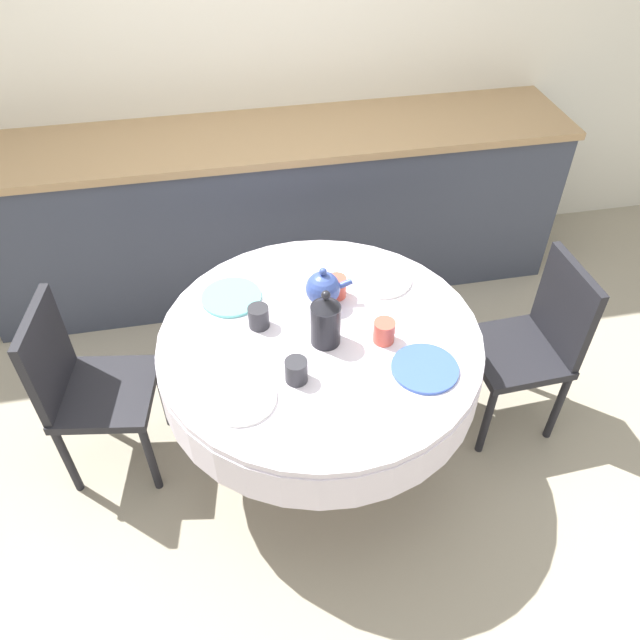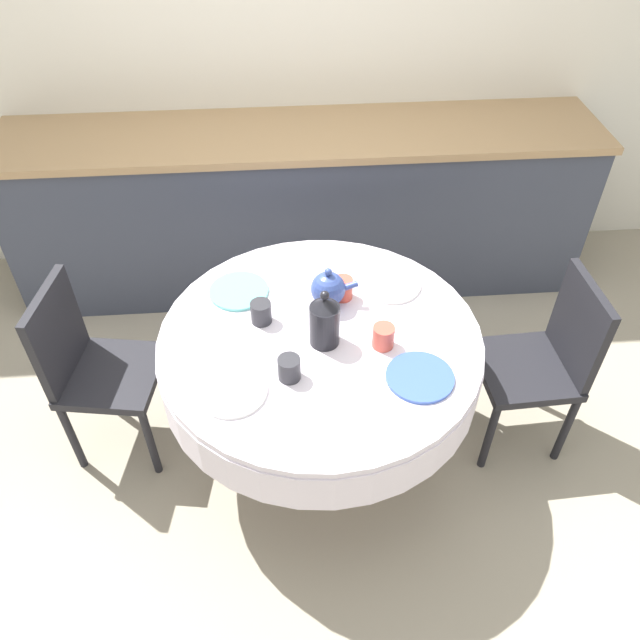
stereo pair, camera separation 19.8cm
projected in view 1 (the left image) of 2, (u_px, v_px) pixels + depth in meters
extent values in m
plane|color=#9E937F|center=(320.00, 449.00, 2.95)|extent=(12.00, 12.00, 0.00)
cube|color=silver|center=(259.00, 43.00, 3.27)|extent=(7.00, 0.05, 2.60)
cube|color=#383D4C|center=(276.00, 214.00, 3.60)|extent=(3.20, 0.60, 0.92)
cube|color=#A37F56|center=(272.00, 136.00, 3.28)|extent=(3.24, 0.64, 0.04)
cylinder|color=brown|center=(320.00, 446.00, 2.94)|extent=(0.44, 0.44, 0.04)
cylinder|color=brown|center=(320.00, 410.00, 2.75)|extent=(0.11, 0.11, 0.50)
cylinder|color=silver|center=(320.00, 356.00, 2.52)|extent=(1.28, 1.28, 0.18)
cylinder|color=silver|center=(320.00, 338.00, 2.45)|extent=(1.27, 1.27, 0.03)
cube|color=black|center=(515.00, 352.00, 2.81)|extent=(0.42, 0.42, 0.04)
cube|color=black|center=(566.00, 307.00, 2.68)|extent=(0.05, 0.38, 0.43)
cylinder|color=black|center=(486.00, 422.00, 2.81)|extent=(0.04, 0.04, 0.42)
cylinder|color=black|center=(456.00, 366.00, 3.06)|extent=(0.04, 0.04, 0.42)
cylinder|color=black|center=(557.00, 407.00, 2.87)|extent=(0.04, 0.04, 0.42)
cylinder|color=black|center=(522.00, 354.00, 3.12)|extent=(0.04, 0.04, 0.42)
cube|color=black|center=(106.00, 393.00, 2.63)|extent=(0.46, 0.46, 0.04)
cube|color=black|center=(46.00, 356.00, 2.47)|extent=(0.10, 0.38, 0.43)
cylinder|color=black|center=(164.00, 395.00, 2.92)|extent=(0.04, 0.04, 0.42)
cylinder|color=black|center=(151.00, 459.00, 2.66)|extent=(0.04, 0.04, 0.42)
cylinder|color=black|center=(88.00, 397.00, 2.92)|extent=(0.04, 0.04, 0.42)
cylinder|color=black|center=(68.00, 461.00, 2.66)|extent=(0.04, 0.04, 0.42)
cylinder|color=white|center=(241.00, 398.00, 2.20)|extent=(0.25, 0.25, 0.01)
cylinder|color=#28282D|center=(296.00, 371.00, 2.24)|extent=(0.08, 0.08, 0.09)
cylinder|color=#3856AD|center=(425.00, 368.00, 2.30)|extent=(0.25, 0.25, 0.01)
cylinder|color=#CC4C3D|center=(384.00, 332.00, 2.39)|extent=(0.08, 0.08, 0.09)
cylinder|color=#60BCB7|center=(231.00, 297.00, 2.60)|extent=(0.25, 0.25, 0.01)
cylinder|color=#28282D|center=(259.00, 317.00, 2.45)|extent=(0.08, 0.08, 0.09)
cylinder|color=white|center=(382.00, 280.00, 2.68)|extent=(0.25, 0.25, 0.01)
cylinder|color=#CC4C3D|center=(336.00, 287.00, 2.58)|extent=(0.08, 0.08, 0.09)
cylinder|color=black|center=(326.00, 324.00, 2.36)|extent=(0.12, 0.12, 0.18)
cone|color=black|center=(326.00, 303.00, 2.28)|extent=(0.10, 0.10, 0.04)
sphere|color=black|center=(326.00, 295.00, 2.26)|extent=(0.03, 0.03, 0.03)
cylinder|color=#33478E|center=(323.00, 303.00, 2.57)|extent=(0.08, 0.08, 0.01)
sphere|color=#33478E|center=(323.00, 288.00, 2.52)|extent=(0.14, 0.14, 0.14)
cylinder|color=#33478E|center=(343.00, 284.00, 2.53)|extent=(0.08, 0.03, 0.05)
sphere|color=#33478E|center=(323.00, 271.00, 2.46)|extent=(0.03, 0.03, 0.03)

